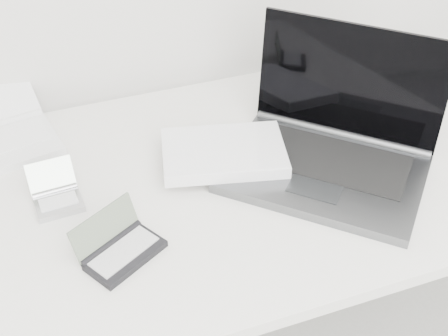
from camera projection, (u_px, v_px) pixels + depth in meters
name	position (u px, v px, depth m)	size (l,w,h in m)	color
desk	(230.00, 191.00, 1.43)	(1.60, 0.80, 0.73)	white
laptop_large	(305.00, 148.00, 1.40)	(0.63, 0.54, 0.29)	#57585B
pda_silver	(57.00, 196.00, 1.32)	(0.10, 0.12, 0.07)	#B7B8BC
palmtop_charcoal	(120.00, 248.00, 1.21)	(0.19, 0.17, 0.08)	black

